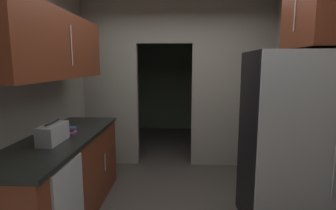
% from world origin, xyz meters
% --- Properties ---
extents(kitchen_partition, '(3.09, 0.12, 2.71)m').
position_xyz_m(kitchen_partition, '(0.06, 1.77, 1.45)').
color(kitchen_partition, '#9E998C').
rests_on(kitchen_partition, ground).
extents(adjoining_room_shell, '(3.09, 2.61, 2.71)m').
position_xyz_m(adjoining_room_shell, '(0.00, 3.53, 1.36)').
color(adjoining_room_shell, slate).
rests_on(adjoining_room_shell, ground).
extents(refrigerator, '(0.72, 0.80, 1.82)m').
position_xyz_m(refrigerator, '(1.11, 0.07, 0.91)').
color(refrigerator, black).
rests_on(refrigerator, ground).
extents(lower_cabinet_run, '(0.69, 2.08, 0.93)m').
position_xyz_m(lower_cabinet_run, '(-1.20, 0.05, 0.47)').
color(lower_cabinet_run, maroon).
rests_on(lower_cabinet_run, ground).
extents(upper_cabinet_counterside, '(0.36, 1.87, 0.66)m').
position_xyz_m(upper_cabinet_counterside, '(-1.20, 0.05, 1.88)').
color(upper_cabinet_counterside, maroon).
extents(upper_cabinet_fridgeside, '(0.36, 0.79, 0.84)m').
position_xyz_m(upper_cabinet_fridgeside, '(1.37, 0.17, 2.27)').
color(upper_cabinet_fridgeside, maroon).
extents(boombox, '(0.17, 0.39, 0.21)m').
position_xyz_m(boombox, '(-1.18, -0.15, 1.03)').
color(boombox, '#B2B2B7').
rests_on(boombox, lower_cabinet_run).
extents(book_stack, '(0.14, 0.16, 0.07)m').
position_xyz_m(book_stack, '(-1.16, 0.20, 0.97)').
color(book_stack, '#8C3893').
rests_on(book_stack, lower_cabinet_run).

